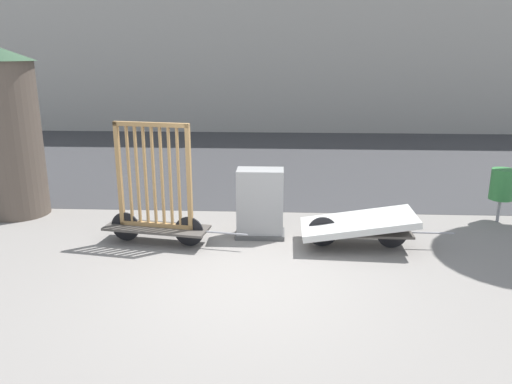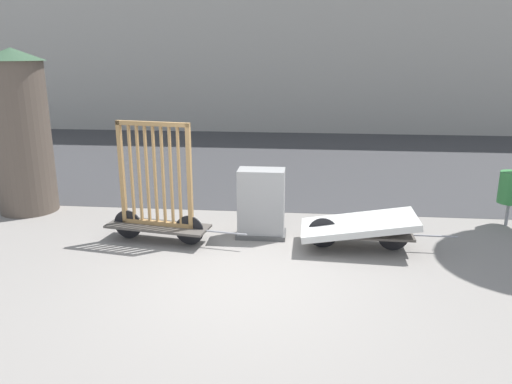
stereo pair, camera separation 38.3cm
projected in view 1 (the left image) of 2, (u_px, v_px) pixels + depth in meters
name	position (u px, v px, depth m)	size (l,w,h in m)	color
ground_plane	(251.00, 282.00, 7.03)	(60.00, 60.00, 0.00)	gray
road_strip	(268.00, 159.00, 14.97)	(56.00, 10.19, 0.01)	#38383A
bike_cart_with_bedframe	(156.00, 204.00, 8.26)	(2.47, 0.84, 2.05)	#4C4742
bike_cart_with_mattress	(358.00, 225.00, 8.18)	(2.50, 0.99, 0.61)	#4C4742
utility_cabinet	(260.00, 206.00, 8.61)	(0.85, 0.50, 1.20)	#4C4C4C
trash_bin	(502.00, 185.00, 9.32)	(0.43, 0.43, 1.02)	gray
advertising_column	(11.00, 133.00, 9.52)	(1.25, 1.25, 3.20)	brown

